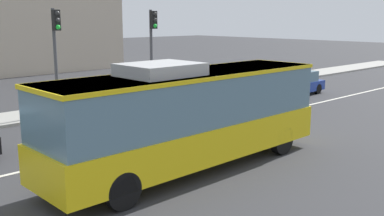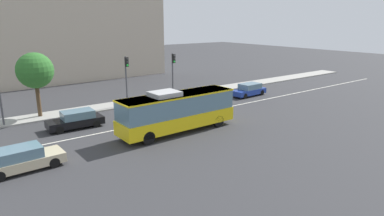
{
  "view_description": "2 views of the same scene",
  "coord_description": "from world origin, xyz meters",
  "px_view_note": "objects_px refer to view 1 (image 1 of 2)",
  "views": [
    {
      "loc": [
        -8.76,
        -13.42,
        4.73
      ],
      "look_at": [
        0.01,
        -3.91,
        2.12
      ],
      "focal_mm": 41.68,
      "sensor_mm": 36.0,
      "label": 1
    },
    {
      "loc": [
        -14.07,
        -24.75,
        8.79
      ],
      "look_at": [
        1.91,
        -3.34,
        1.73
      ],
      "focal_mm": 31.33,
      "sensor_mm": 36.0,
      "label": 2
    }
  ],
  "objects_px": {
    "sedan_blue": "(295,84)",
    "traffic_light_mid_block": "(153,40)",
    "transit_bus": "(190,113)",
    "traffic_light_far_corner": "(56,44)"
  },
  "relations": [
    {
      "from": "transit_bus",
      "to": "traffic_light_far_corner",
      "type": "relative_size",
      "value": 1.93
    },
    {
      "from": "traffic_light_mid_block",
      "to": "traffic_light_far_corner",
      "type": "xyz_separation_m",
      "value": [
        -5.58,
        0.23,
        0.0
      ]
    },
    {
      "from": "transit_bus",
      "to": "traffic_light_far_corner",
      "type": "bearing_deg",
      "value": 86.37
    },
    {
      "from": "sedan_blue",
      "to": "traffic_light_mid_block",
      "type": "bearing_deg",
      "value": -27.66
    },
    {
      "from": "traffic_light_mid_block",
      "to": "sedan_blue",
      "type": "bearing_deg",
      "value": 69.66
    },
    {
      "from": "transit_bus",
      "to": "traffic_light_mid_block",
      "type": "relative_size",
      "value": 1.93
    },
    {
      "from": "traffic_light_mid_block",
      "to": "transit_bus",
      "type": "bearing_deg",
      "value": -27.4
    },
    {
      "from": "sedan_blue",
      "to": "traffic_light_mid_block",
      "type": "height_order",
      "value": "traffic_light_mid_block"
    },
    {
      "from": "sedan_blue",
      "to": "transit_bus",
      "type": "bearing_deg",
      "value": 19.55
    },
    {
      "from": "traffic_light_far_corner",
      "to": "traffic_light_mid_block",
      "type": "bearing_deg",
      "value": 86.15
    }
  ]
}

